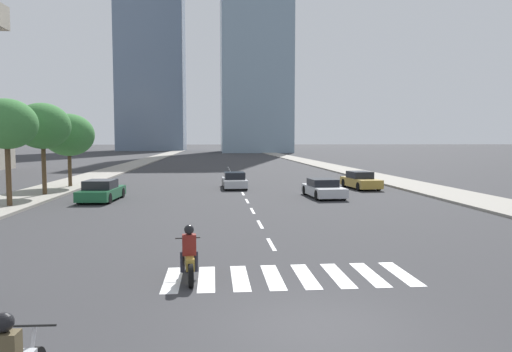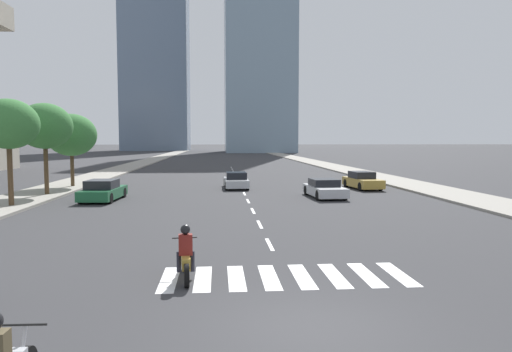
% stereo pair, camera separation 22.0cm
% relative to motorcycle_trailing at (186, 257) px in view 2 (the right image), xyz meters
% --- Properties ---
extents(ground_plane, '(800.00, 800.00, 0.00)m').
position_rel_motorcycle_trailing_xyz_m(ground_plane, '(2.71, -3.63, -0.58)').
color(ground_plane, '#333335').
extents(sidewalk_east, '(4.00, 260.00, 0.15)m').
position_rel_motorcycle_trailing_xyz_m(sidewalk_east, '(16.70, 26.37, -0.51)').
color(sidewalk_east, gray).
rests_on(sidewalk_east, ground).
extents(sidewalk_west, '(4.00, 260.00, 0.15)m').
position_rel_motorcycle_trailing_xyz_m(sidewalk_west, '(-11.28, 26.37, -0.51)').
color(sidewalk_west, gray).
rests_on(sidewalk_west, ground).
extents(crosswalk_near, '(6.75, 2.38, 0.01)m').
position_rel_motorcycle_trailing_xyz_m(crosswalk_near, '(2.71, -0.02, -0.58)').
color(crosswalk_near, silver).
rests_on(crosswalk_near, ground).
extents(lane_divider_center, '(0.14, 50.00, 0.01)m').
position_rel_motorcycle_trailing_xyz_m(lane_divider_center, '(2.71, 27.98, -0.58)').
color(lane_divider_center, silver).
rests_on(lane_divider_center, ground).
extents(motorcycle_trailing, '(0.70, 2.11, 1.49)m').
position_rel_motorcycle_trailing_xyz_m(motorcycle_trailing, '(0.00, 0.00, 0.00)').
color(motorcycle_trailing, black).
rests_on(motorcycle_trailing, ground).
extents(sedan_gold_0, '(2.12, 4.49, 1.32)m').
position_rel_motorcycle_trailing_xyz_m(sedan_gold_0, '(11.96, 22.62, 0.02)').
color(sedan_gold_0, '#B28E38').
rests_on(sedan_gold_0, ground).
extents(sedan_silver_1, '(1.87, 4.32, 1.26)m').
position_rel_motorcycle_trailing_xyz_m(sedan_silver_1, '(2.28, 23.77, -0.01)').
color(sedan_silver_1, '#B7BABF').
rests_on(sedan_silver_1, ground).
extents(sedan_green_2, '(2.17, 4.54, 1.30)m').
position_rel_motorcycle_trailing_xyz_m(sedan_green_2, '(-6.21, 16.94, 0.01)').
color(sedan_green_2, '#1E6038').
rests_on(sedan_green_2, ground).
extents(sedan_silver_3, '(2.16, 4.42, 1.20)m').
position_rel_motorcycle_trailing_xyz_m(sedan_silver_3, '(7.82, 17.48, -0.03)').
color(sedan_silver_3, '#B7BABF').
rests_on(sedan_silver_3, ground).
extents(street_tree_nearest, '(3.21, 3.21, 5.82)m').
position_rel_motorcycle_trailing_xyz_m(street_tree_nearest, '(-10.48, 14.14, 4.00)').
color(street_tree_nearest, '#4C3823').
rests_on(street_tree_nearest, sidewalk_west).
extents(street_tree_second, '(3.54, 3.54, 6.01)m').
position_rel_motorcycle_trailing_xyz_m(street_tree_second, '(-10.48, 19.55, 4.05)').
color(street_tree_second, '#4C3823').
rests_on(street_tree_second, sidewalk_west).
extents(street_tree_third, '(3.85, 3.85, 5.62)m').
position_rel_motorcycle_trailing_xyz_m(street_tree_third, '(-10.48, 25.12, 3.54)').
color(street_tree_third, '#4C3823').
rests_on(street_tree_third, sidewalk_west).
extents(office_tower_center_skyline, '(20.86, 28.13, 88.23)m').
position_rel_motorcycle_trailing_xyz_m(office_tower_center_skyline, '(13.67, 135.79, 39.37)').
color(office_tower_center_skyline, '#7A93A8').
rests_on(office_tower_center_skyline, ground).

